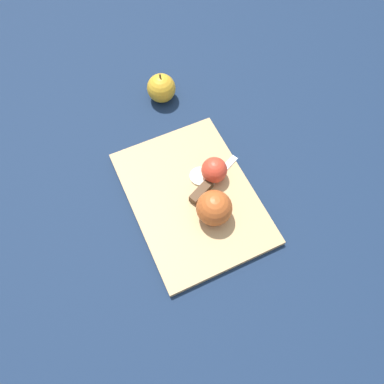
{
  "coord_description": "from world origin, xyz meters",
  "views": [
    {
      "loc": [
        -0.34,
        0.24,
        0.83
      ],
      "look_at": [
        0.0,
        0.0,
        0.04
      ],
      "focal_mm": 35.0,
      "sensor_mm": 36.0,
      "label": 1
    }
  ],
  "objects_px": {
    "apple_half_left": "(214,208)",
    "apple_whole": "(161,88)",
    "knife": "(204,189)",
    "apple_half_right": "(214,170)"
  },
  "relations": [
    {
      "from": "apple_half_left",
      "to": "apple_whole",
      "type": "bearing_deg",
      "value": 101.77
    },
    {
      "from": "apple_whole",
      "to": "knife",
      "type": "bearing_deg",
      "value": 165.15
    },
    {
      "from": "apple_half_left",
      "to": "knife",
      "type": "height_order",
      "value": "apple_half_left"
    },
    {
      "from": "apple_half_right",
      "to": "knife",
      "type": "relative_size",
      "value": 0.37
    },
    {
      "from": "apple_half_left",
      "to": "apple_half_right",
      "type": "xyz_separation_m",
      "value": [
        0.09,
        -0.06,
        -0.01
      ]
    },
    {
      "from": "apple_half_left",
      "to": "apple_whole",
      "type": "xyz_separation_m",
      "value": [
        0.39,
        -0.11,
        -0.02
      ]
    },
    {
      "from": "apple_half_right",
      "to": "knife",
      "type": "height_order",
      "value": "apple_half_right"
    },
    {
      "from": "knife",
      "to": "apple_whole",
      "type": "xyz_separation_m",
      "value": [
        0.32,
        -0.09,
        0.01
      ]
    },
    {
      "from": "knife",
      "to": "apple_half_right",
      "type": "bearing_deg",
      "value": 8.42
    },
    {
      "from": "apple_half_left",
      "to": "apple_whole",
      "type": "height_order",
      "value": "apple_half_left"
    }
  ]
}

